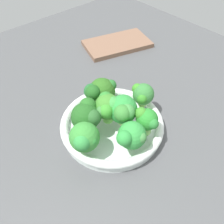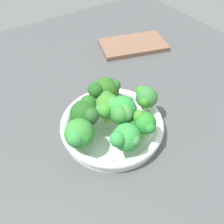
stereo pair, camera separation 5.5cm
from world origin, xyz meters
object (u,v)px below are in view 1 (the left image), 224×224
Objects in this scene: bowl at (112,125)px; broccoli_floret_4 at (132,136)px; broccoli_floret_1 at (122,110)px; broccoli_floret_5 at (143,94)px; broccoli_floret_3 at (147,120)px; broccoli_floret_7 at (87,116)px; broccoli_floret_6 at (106,107)px; broccoli_floret_2 at (85,138)px; cutting_board at (117,44)px; broccoli_floret_0 at (100,91)px.

broccoli_floret_4 is at bearing -104.15° from bowl.
broccoli_floret_1 reaches higher than broccoli_floret_5.
bowl is 7.24cm from broccoli_floret_1.
broccoli_floret_3 is 13.25cm from broccoli_floret_7.
broccoli_floret_1 is 1.06× the size of broccoli_floret_6.
broccoli_floret_2 is at bearing 143.05° from broccoli_floret_4.
cutting_board is at bearing 57.54° from broccoli_floret_5.
broccoli_floret_5 is at bearing -5.46° from bowl.
broccoli_floret_6 is 0.33× the size of cutting_board.
broccoli_floret_4 is at bearing -70.99° from broccoli_floret_7.
bowl is at bearing 113.84° from broccoli_floret_3.
broccoli_floret_0 reaches higher than cutting_board.
broccoli_floret_6 is at bearing -118.45° from broccoli_floret_0.
broccoli_floret_2 is 9.41cm from broccoli_floret_6.
broccoli_floret_7 reaches higher than broccoli_floret_5.
broccoli_floret_7 is 43.82cm from cutting_board.
broccoli_floret_3 and broccoli_floret_4 have the same top height.
broccoli_floret_3 is 0.90× the size of broccoli_floret_6.
broccoli_floret_5 is (19.40, 1.74, -0.64)cm from broccoli_floret_2.
cutting_board is (27.44, 31.04, -7.81)cm from broccoli_floret_1.
bowl is 4.05× the size of broccoli_floret_5.
broccoli_floret_4 is at bearing -129.33° from cutting_board.
broccoli_floret_6 is 41.22cm from cutting_board.
broccoli_floret_0 is at bearing 37.62° from broccoli_floret_2.
broccoli_floret_1 is at bearing -170.29° from broccoli_floret_5.
cutting_board is at bearing 40.07° from broccoli_floret_0.
broccoli_floret_6 is (0.98, 9.29, 0.78)cm from broccoli_floret_4.
broccoli_floret_6 is (-3.07, -5.67, 0.57)cm from broccoli_floret_0.
broccoli_floret_7 is (-15.23, 2.86, 0.62)cm from broccoli_floret_5.
broccoli_floret_1 reaches higher than broccoli_floret_7.
broccoli_floret_5 is 10.84cm from broccoli_floret_6.
cutting_board is (38.20, 31.30, -7.02)cm from broccoli_floret_2.
broccoli_floret_0 is 0.35× the size of cutting_board.
broccoli_floret_0 reaches higher than broccoli_floret_5.
broccoli_floret_6 is (-2.01, 3.18, -0.35)cm from broccoli_floret_1.
broccoli_floret_3 is (2.53, -5.26, -0.94)cm from broccoli_floret_1.
bowl reaches higher than cutting_board.
broccoli_floret_6 is (8.75, 3.44, 0.44)cm from broccoli_floret_2.
broccoli_floret_7 is (-5.74, 1.96, 5.98)cm from bowl.
bowl is 3.44× the size of broccoli_floret_2.
broccoli_floret_6 is 4.75cm from broccoli_floret_7.
broccoli_floret_2 is at bearing -165.07° from bowl.
broccoli_floret_5 is at bearing -122.46° from cutting_board.
broccoli_floret_3 is 0.95× the size of broccoli_floret_4.
broccoli_floret_7 reaches higher than broccoli_floret_4.
broccoli_floret_3 is at bearing -66.16° from bowl.
broccoli_floret_2 and broccoli_floret_7 have the same top height.
broccoli_floret_6 is at bearing 118.26° from broccoli_floret_3.
bowl is 3.10× the size of broccoli_floret_0.
cutting_board is at bearing 55.54° from broccoli_floret_3.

